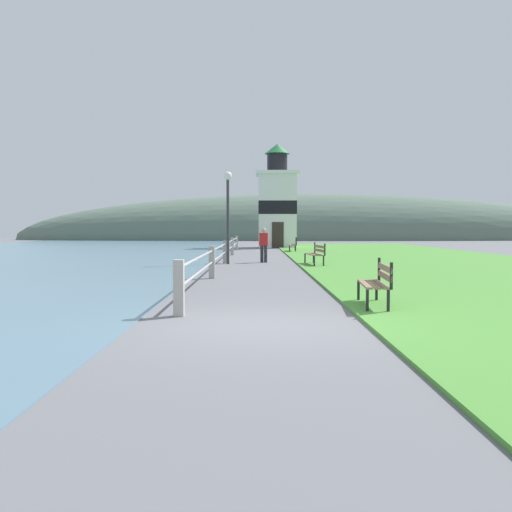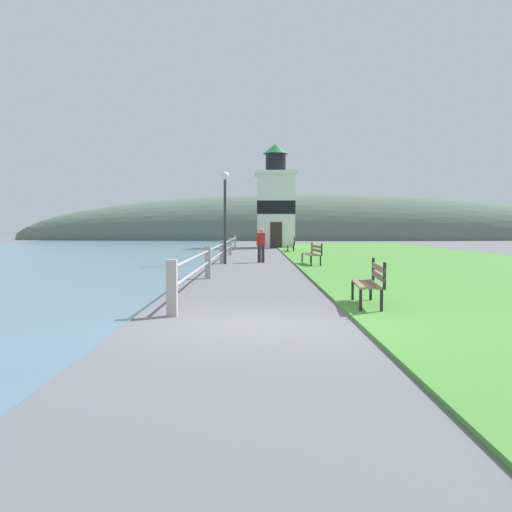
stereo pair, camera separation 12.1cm
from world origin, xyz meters
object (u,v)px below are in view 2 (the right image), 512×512
(park_bench_far, at_px, (292,244))
(lighthouse, at_px, (276,204))
(park_bench_midway, at_px, (313,253))
(person_strolling, at_px, (261,244))
(lamp_post, at_px, (225,200))
(park_bench_near, at_px, (371,281))

(park_bench_far, xyz_separation_m, lighthouse, (-0.77, 8.39, 2.91))
(park_bench_midway, bearing_deg, lighthouse, -93.80)
(lighthouse, xyz_separation_m, person_strolling, (-1.32, -19.51, -2.60))
(park_bench_midway, distance_m, lighthouse, 21.93)
(park_bench_midway, bearing_deg, person_strolling, -52.13)
(park_bench_far, xyz_separation_m, lamp_post, (-3.65, -12.21, 2.20))
(park_bench_far, bearing_deg, person_strolling, 81.92)
(lighthouse, relative_size, person_strolling, 5.24)
(park_bench_far, bearing_deg, lamp_post, 75.94)
(park_bench_near, xyz_separation_m, person_strolling, (-1.99, 14.60, 0.31))
(lighthouse, distance_m, lamp_post, 20.81)
(lamp_post, bearing_deg, park_bench_midway, -17.01)
(park_bench_near, relative_size, park_bench_far, 0.89)
(park_bench_far, xyz_separation_m, person_strolling, (-2.09, -11.12, 0.30))
(lighthouse, bearing_deg, park_bench_midway, -87.89)
(park_bench_midway, height_order, lamp_post, lamp_post)
(park_bench_far, relative_size, person_strolling, 1.23)
(park_bench_near, xyz_separation_m, lamp_post, (-3.55, 13.51, 2.20))
(park_bench_midway, bearing_deg, lamp_post, -22.92)
(park_bench_midway, height_order, park_bench_far, same)
(park_bench_near, xyz_separation_m, park_bench_far, (0.10, 25.72, 0.00))
(park_bench_near, distance_m, park_bench_midway, 12.39)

